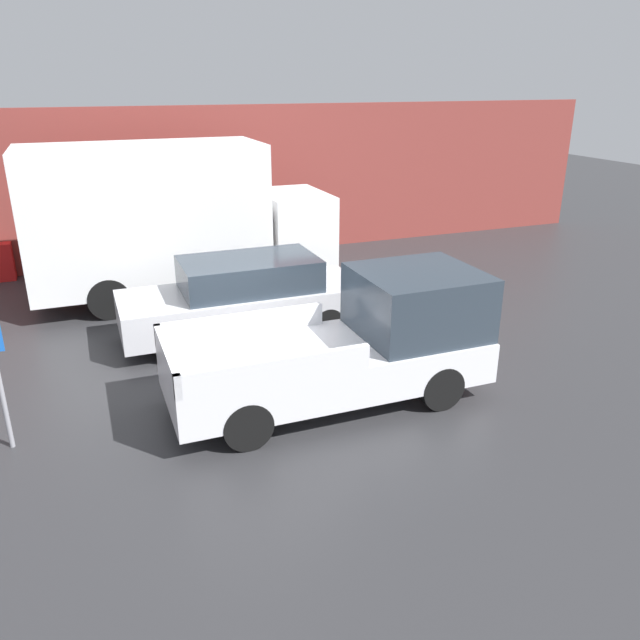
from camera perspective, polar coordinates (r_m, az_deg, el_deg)
ground_plane at (r=10.91m, az=-6.40°, el=-5.99°), size 60.00×60.00×0.00m
building_wall at (r=18.32m, az=-13.89°, el=11.78°), size 28.00×0.15×4.28m
pickup_truck at (r=10.15m, az=3.33°, el=-2.13°), size 5.13×2.02×2.05m
car at (r=12.74m, az=-6.86°, el=2.07°), size 4.90×1.85×1.62m
delivery_truck at (r=15.21m, az=-13.58°, el=9.01°), size 7.03×2.42×3.60m
newspaper_box at (r=18.29m, az=-26.90°, el=4.77°), size 0.45×0.40×0.98m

